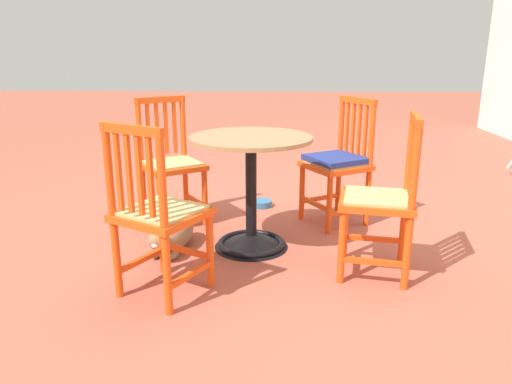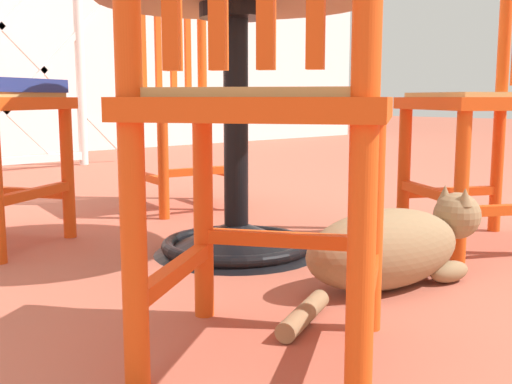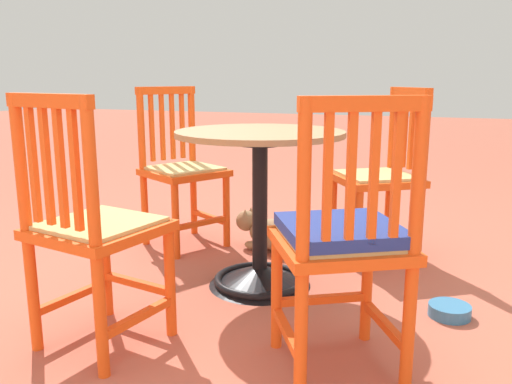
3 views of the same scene
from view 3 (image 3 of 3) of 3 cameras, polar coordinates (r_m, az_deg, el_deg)
ground_plane at (r=2.41m, az=2.64°, el=-11.22°), size 24.00×24.00×0.00m
cafe_table at (r=2.44m, az=0.42°, el=-3.80°), size 0.76×0.76×0.73m
orange_chair_facing_out at (r=3.06m, az=-8.05°, el=2.21°), size 0.55×0.55×0.91m
orange_chair_tucked_in at (r=1.94m, az=-17.18°, el=-4.06°), size 0.47×0.47×0.91m
orange_chair_at_corner at (r=1.71m, az=9.29°, el=-5.39°), size 0.55×0.55×0.91m
orange_chair_by_planter at (r=2.88m, az=13.38°, el=1.38°), size 0.56×0.56×0.91m
tabby_cat at (r=2.97m, az=2.44°, el=-4.68°), size 0.74×0.28×0.23m
pet_water_bowl at (r=2.35m, az=20.19°, el=-11.94°), size 0.17×0.17×0.05m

